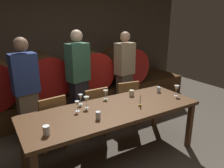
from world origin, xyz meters
TOP-DOWN VIEW (x-y plane):
  - ground_plane at (0.00, 0.00)m, footprint 8.60×8.60m
  - back_wall at (0.00, 2.75)m, footprint 6.62×0.24m
  - barrel_shelf at (0.00, 2.20)m, footprint 5.96×0.90m
  - wine_barrel_center_left at (-0.48, 2.20)m, footprint 0.83×0.95m
  - wine_barrel_center_right at (0.46, 2.20)m, footprint 0.83×0.95m
  - wine_barrel_far_right at (1.39, 2.20)m, footprint 0.83×0.95m
  - dining_table at (-0.04, 0.33)m, footprint 2.48×0.90m
  - chair_left at (-0.73, 0.98)m, footprint 0.44×0.44m
  - chair_center at (-0.01, 1.00)m, footprint 0.40×0.40m
  - chair_right at (0.66, 1.03)m, footprint 0.45×0.45m
  - guest_left at (-0.97, 1.39)m, footprint 0.40×0.28m
  - guest_center at (-0.06, 1.47)m, footprint 0.43×0.32m
  - guest_right at (1.00, 1.57)m, footprint 0.41×0.29m
  - candle_center at (0.33, 0.20)m, footprint 0.05×0.05m
  - wine_glass_far_left at (-0.49, 0.50)m, footprint 0.06×0.06m
  - wine_glass_left at (-0.36, 0.70)m, footprint 0.07×0.07m
  - wine_glass_center at (-0.34, 0.54)m, footprint 0.08×0.08m
  - wine_glass_right at (0.05, 0.70)m, footprint 0.08×0.08m
  - wine_glass_far_right at (1.07, 0.22)m, footprint 0.08×0.08m
  - cup_far_left at (-1.01, 0.11)m, footprint 0.08×0.08m
  - cup_center_left at (-0.37, 0.15)m, footprint 0.06×0.06m
  - cup_center_right at (0.47, 0.60)m, footprint 0.08×0.08m
  - cup_far_right at (0.96, 0.50)m, footprint 0.06×0.06m

SIDE VIEW (x-z plane):
  - ground_plane at x=0.00m, z-range 0.00..0.00m
  - barrel_shelf at x=0.00m, z-range 0.00..0.48m
  - chair_left at x=-0.73m, z-range 0.05..0.93m
  - chair_center at x=-0.01m, z-range 0.05..0.93m
  - chair_right at x=0.66m, z-range 0.05..0.93m
  - dining_table at x=-0.04m, z-range 0.32..1.08m
  - cup_far_right at x=0.96m, z-range 0.77..0.86m
  - cup_center_right at x=0.47m, z-range 0.77..0.86m
  - candle_center at x=0.33m, z-range 0.73..0.90m
  - cup_center_left at x=-0.37m, z-range 0.77..0.87m
  - cup_far_left at x=-1.01m, z-range 0.77..0.87m
  - wine_glass_right at x=0.05m, z-range 0.80..0.94m
  - wine_glass_far_left at x=-0.49m, z-range 0.80..0.94m
  - guest_right at x=1.00m, z-range 0.02..1.72m
  - wine_glass_left at x=-0.36m, z-range 0.80..0.95m
  - guest_left at x=-0.97m, z-range 0.03..1.73m
  - wine_barrel_center_left at x=-0.48m, z-range 0.47..1.30m
  - wine_barrel_center_right at x=0.46m, z-range 0.47..1.30m
  - wine_barrel_far_right at x=1.39m, z-range 0.47..1.30m
  - wine_glass_center at x=-0.34m, z-range 0.80..0.97m
  - wine_glass_far_right at x=1.07m, z-range 0.81..0.98m
  - guest_center at x=-0.06m, z-range 0.03..1.80m
  - back_wall at x=0.00m, z-range 0.00..2.98m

